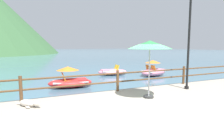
{
  "coord_description": "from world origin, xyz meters",
  "views": [
    {
      "loc": [
        -3.93,
        -6.22,
        2.44
      ],
      "look_at": [
        1.34,
        5.0,
        0.9
      ],
      "focal_mm": 31.43,
      "sensor_mm": 36.0,
      "label": 1
    }
  ],
  "objects_px": {
    "beach_umbrella": "(150,46)",
    "dog_resting": "(29,103)",
    "pedal_boat_0": "(112,72)",
    "pedal_boat_3": "(154,71)",
    "pedal_boat_1": "(70,80)",
    "lamp_post": "(189,31)"
  },
  "relations": [
    {
      "from": "dog_resting",
      "to": "lamp_post",
      "type": "bearing_deg",
      "value": -1.6
    },
    {
      "from": "beach_umbrella",
      "to": "pedal_boat_3",
      "type": "bearing_deg",
      "value": 51.66
    },
    {
      "from": "lamp_post",
      "to": "beach_umbrella",
      "type": "height_order",
      "value": "lamp_post"
    },
    {
      "from": "beach_umbrella",
      "to": "pedal_boat_1",
      "type": "distance_m",
      "value": 5.84
    },
    {
      "from": "pedal_boat_1",
      "to": "pedal_boat_0",
      "type": "bearing_deg",
      "value": 38.2
    },
    {
      "from": "lamp_post",
      "to": "beach_umbrella",
      "type": "bearing_deg",
      "value": -168.06
    },
    {
      "from": "lamp_post",
      "to": "pedal_boat_0",
      "type": "xyz_separation_m",
      "value": [
        -0.12,
        8.03,
        -2.84
      ]
    },
    {
      "from": "pedal_boat_0",
      "to": "pedal_boat_3",
      "type": "bearing_deg",
      "value": -34.54
    },
    {
      "from": "beach_umbrella",
      "to": "pedal_boat_1",
      "type": "xyz_separation_m",
      "value": [
        -1.91,
        5.13,
        -2.04
      ]
    },
    {
      "from": "pedal_boat_0",
      "to": "pedal_boat_3",
      "type": "xyz_separation_m",
      "value": [
        2.8,
        -1.93,
        0.17
      ]
    },
    {
      "from": "beach_umbrella",
      "to": "pedal_boat_3",
      "type": "distance_m",
      "value": 8.71
    },
    {
      "from": "pedal_boat_0",
      "to": "pedal_boat_1",
      "type": "distance_m",
      "value": 5.57
    },
    {
      "from": "pedal_boat_0",
      "to": "pedal_boat_1",
      "type": "relative_size",
      "value": 0.98
    },
    {
      "from": "lamp_post",
      "to": "dog_resting",
      "type": "relative_size",
      "value": 5.31
    },
    {
      "from": "pedal_boat_1",
      "to": "pedal_boat_3",
      "type": "bearing_deg",
      "value": 11.93
    },
    {
      "from": "pedal_boat_1",
      "to": "beach_umbrella",
      "type": "bearing_deg",
      "value": -69.55
    },
    {
      "from": "pedal_boat_1",
      "to": "pedal_boat_3",
      "type": "relative_size",
      "value": 0.98
    },
    {
      "from": "beach_umbrella",
      "to": "lamp_post",
      "type": "bearing_deg",
      "value": 11.94
    },
    {
      "from": "lamp_post",
      "to": "dog_resting",
      "type": "xyz_separation_m",
      "value": [
        -6.9,
        0.19,
        -2.59
      ]
    },
    {
      "from": "pedal_boat_1",
      "to": "dog_resting",
      "type": "bearing_deg",
      "value": -118.74
    },
    {
      "from": "beach_umbrella",
      "to": "dog_resting",
      "type": "distance_m",
      "value": 4.79
    },
    {
      "from": "beach_umbrella",
      "to": "pedal_boat_1",
      "type": "relative_size",
      "value": 0.83
    }
  ]
}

